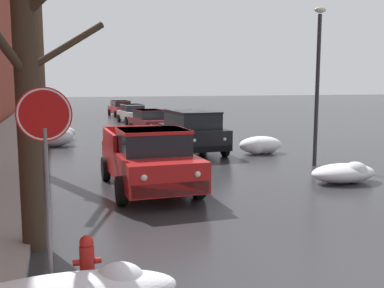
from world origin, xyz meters
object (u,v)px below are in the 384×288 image
Objects in this scene: pickup_truck_red_approaching_near_lane at (148,158)px; suv_black_parked_kerbside_close at (192,130)px; bare_tree_at_the_corner at (28,84)px; stop_sign_at_corner at (45,134)px; street_lamp_post at (318,78)px; bare_tree_second_along_sidewalk at (36,53)px; sedan_red_queued_behind_truck at (121,108)px; fire_hydrant at (87,258)px; sedan_maroon_parked_kerbside_mid at (150,121)px; sedan_white_parked_far_down_block at (133,113)px.

suv_black_parked_kerbside_close is at bearing 62.10° from pickup_truck_red_approaching_near_lane.
stop_sign_at_corner is at bearing -80.50° from bare_tree_at_the_corner.
suv_black_parked_kerbside_close is 1.50× the size of stop_sign_at_corner.
bare_tree_second_along_sidewalk is at bearing 172.81° from street_lamp_post.
sedan_red_queued_behind_truck is 6.20× the size of fire_hydrant.
street_lamp_post reaches higher than pickup_truck_red_approaching_near_lane.
sedan_maroon_parked_kerbside_mid is at bearing 106.08° from street_lamp_post.
suv_black_parked_kerbside_close reaches higher than sedan_white_parked_far_down_block.
stop_sign_at_corner is (-6.09, -34.31, 1.50)m from sedan_red_queued_behind_truck.
stop_sign_at_corner is at bearing -116.74° from suv_black_parked_kerbside_close.
sedan_red_queued_behind_truck is at bearing 89.12° from suv_black_parked_kerbside_close.
bare_tree_at_the_corner is 0.99× the size of street_lamp_post.
sedan_maroon_parked_kerbside_mid is 20.16m from stop_sign_at_corner.
sedan_maroon_parked_kerbside_mid is (-0.15, 7.91, -0.24)m from suv_black_parked_kerbside_close.
suv_black_parked_kerbside_close is 6.14× the size of fire_hydrant.
bare_tree_at_the_corner is 7.77× the size of fire_hydrant.
bare_tree_at_the_corner reaches higher than fire_hydrant.
fire_hydrant is 0.13× the size of street_lamp_post.
street_lamp_post is at bearing -7.19° from bare_tree_second_along_sidewalk.
bare_tree_second_along_sidewalk is 9.51m from street_lamp_post.
pickup_truck_red_approaching_near_lane is at bearing 53.35° from bare_tree_at_the_corner.
suv_black_parked_kerbside_close is at bearing -90.57° from sedan_white_parked_far_down_block.
sedan_red_queued_behind_truck is 1.52× the size of stop_sign_at_corner.
sedan_white_parked_far_down_block is at bearing 76.24° from bare_tree_at_the_corner.
sedan_white_parked_far_down_block is at bearing 71.31° from bare_tree_second_along_sidewalk.
pickup_truck_red_approaching_near_lane is 6.20m from stop_sign_at_corner.
pickup_truck_red_approaching_near_lane is at bearing 68.98° from fire_hydrant.
bare_tree_second_along_sidewalk is at bearing -108.69° from sedan_white_parked_far_down_block.
stop_sign_at_corner is at bearing -87.76° from bare_tree_second_along_sidewalk.
stop_sign_at_corner is at bearing -102.41° from sedan_white_parked_far_down_block.
bare_tree_second_along_sidewalk is at bearing -103.91° from sedan_red_queued_behind_truck.
suv_black_parked_kerbside_close is at bearing 58.45° from bare_tree_at_the_corner.
stop_sign_at_corner is at bearing -141.56° from street_lamp_post.
sedan_white_parked_far_down_block is at bearing 89.43° from suv_black_parked_kerbside_close.
stop_sign_at_corner reaches higher than fire_hydrant.
suv_black_parked_kerbside_close is at bearing 128.51° from street_lamp_post.
bare_tree_at_the_corner is 3.12m from fire_hydrant.
sedan_white_parked_far_down_block is 27.47m from stop_sign_at_corner.
sedan_red_queued_behind_truck is (0.35, 22.91, -0.24)m from suv_black_parked_kerbside_close.
sedan_red_queued_behind_truck is 34.88m from stop_sign_at_corner.
sedan_white_parked_far_down_block is at bearing 99.23° from street_lamp_post.
sedan_red_queued_behind_truck is at bearing 79.93° from stop_sign_at_corner.
sedan_white_parked_far_down_block is (6.22, 18.40, -3.16)m from bare_tree_second_along_sidewalk.
suv_black_parked_kerbside_close is at bearing 65.29° from fire_hydrant.
street_lamp_post is (3.34, -4.19, 2.15)m from suv_black_parked_kerbside_close.
street_lamp_post reaches higher than fire_hydrant.
bare_tree_at_the_corner reaches higher than stop_sign_at_corner.
pickup_truck_red_approaching_near_lane is (2.87, 3.85, -2.06)m from bare_tree_at_the_corner.
suv_black_parked_kerbside_close is 12.52m from fire_hydrant.
suv_black_parked_kerbside_close reaches higher than fire_hydrant.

